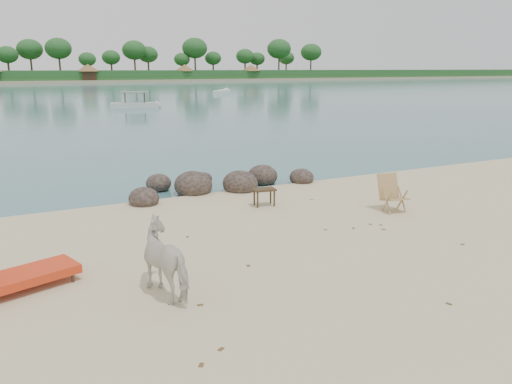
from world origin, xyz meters
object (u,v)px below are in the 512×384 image
side_table (264,198)px  lounge_chair (22,272)px  cow (170,260)px  deck_chair (395,195)px  boulders (219,184)px

side_table → lounge_chair: bearing=-147.1°
side_table → lounge_chair: size_ratio=0.27×
cow → deck_chair: (6.74, 2.12, -0.13)m
lounge_chair → boulders: bearing=24.2°
deck_chair → side_table: bearing=153.8°
lounge_chair → deck_chair: 9.00m
side_table → deck_chair: size_ratio=0.61×
lounge_chair → deck_chair: (8.95, 0.84, 0.15)m
deck_chair → cow: bearing=-152.8°
cow → side_table: cow is taller
deck_chair → lounge_chair: bearing=-164.9°
boulders → lounge_chair: lounge_chair is taller
boulders → cow: size_ratio=4.29×
boulders → deck_chair: 5.45m
side_table → boulders: bearing=105.7°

